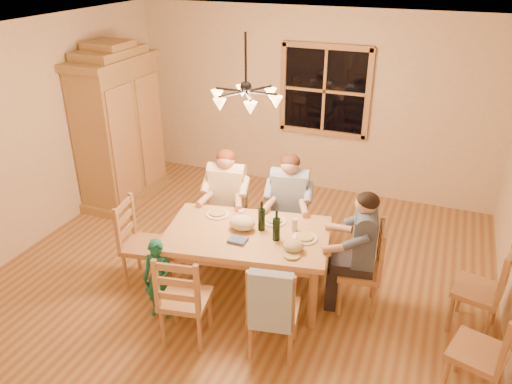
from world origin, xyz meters
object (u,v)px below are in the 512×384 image
at_px(dining_table, 247,241).
at_px(chair_spare_front, 475,366).
at_px(armoire, 120,131).
at_px(chair_end_right, 358,282).
at_px(chair_end_left, 145,257).
at_px(wine_bottle_b, 276,225).
at_px(chair_far_left, 228,228).
at_px(adult_woman, 227,189).
at_px(chair_spare_back, 475,303).
at_px(adult_slate_man, 362,238).
at_px(wine_bottle_a, 262,216).
at_px(adult_plaid_man, 289,195).
at_px(child, 159,279).
at_px(chair_near_right, 273,323).
at_px(chair_far_right, 288,235).
at_px(chandelier, 246,96).
at_px(chair_near_left, 186,311).

height_order(dining_table, chair_spare_front, chair_spare_front).
xyz_separation_m(armoire, chair_end_right, (3.74, -1.29, -0.75)).
distance_m(chair_end_left, wine_bottle_b, 1.62).
relative_size(chair_far_left, adult_woman, 1.13).
distance_m(armoire, chair_spare_back, 5.07).
relative_size(chair_end_left, adult_slate_man, 1.13).
bearing_deg(wine_bottle_a, armoire, 153.01).
bearing_deg(adult_plaid_man, child, 50.02).
bearing_deg(chair_near_right, chair_spare_front, -6.14).
distance_m(armoire, wine_bottle_b, 3.29).
relative_size(armoire, chair_far_right, 2.32).
distance_m(armoire, chair_near_right, 3.91).
xyz_separation_m(chair_end_left, wine_bottle_b, (1.48, 0.19, 0.62)).
distance_m(chandelier, dining_table, 1.49).
height_order(chair_far_right, chair_near_left, same).
relative_size(chair_far_right, adult_woman, 1.13).
height_order(chair_near_right, adult_woman, adult_woman).
bearing_deg(chair_far_left, chandelier, 131.89).
height_order(adult_plaid_man, chair_spare_front, adult_plaid_man).
relative_size(chair_end_right, chair_spare_front, 1.00).
bearing_deg(wine_bottle_b, chair_far_right, 99.64).
xyz_separation_m(adult_woman, adult_slate_man, (1.71, -0.50, 0.00)).
bearing_deg(chair_far_left, chair_spare_front, 145.29).
distance_m(wine_bottle_a, chair_spare_front, 2.36).
height_order(chair_far_right, wine_bottle_b, wine_bottle_b).
height_order(adult_plaid_man, adult_slate_man, same).
relative_size(chair_near_right, adult_plaid_man, 1.13).
bearing_deg(chandelier, child, -115.61).
relative_size(chair_far_left, chair_end_left, 1.00).
xyz_separation_m(child, chair_spare_back, (2.96, 0.95, -0.14)).
height_order(adult_woman, adult_plaid_man, same).
height_order(chair_far_left, adult_plaid_man, adult_plaid_man).
bearing_deg(adult_woman, chandelier, 131.89).
xyz_separation_m(adult_woman, wine_bottle_a, (0.67, -0.59, 0.08)).
bearing_deg(chair_end_left, armoire, -149.95).
relative_size(adult_plaid_man, chair_spare_back, 0.88).
distance_m(adult_woman, adult_slate_man, 1.78).
height_order(chair_near_right, chair_end_right, same).
bearing_deg(chair_end_right, chair_spare_back, -96.08).
bearing_deg(adult_slate_man, adult_plaid_man, 46.64).
relative_size(wine_bottle_a, wine_bottle_b, 1.00).
xyz_separation_m(wine_bottle_b, child, (-1.01, -0.65, -0.49)).
xyz_separation_m(chair_far_left, chair_spare_back, (2.84, -0.42, 0.00)).
bearing_deg(chair_end_right, chair_spare_front, -135.23).
xyz_separation_m(chair_end_right, chair_spare_back, (1.13, 0.08, 0.00)).
relative_size(chair_end_left, chair_end_right, 1.00).
distance_m(wine_bottle_b, child, 1.29).
bearing_deg(armoire, chair_far_right, -13.24).
height_order(chair_end_left, chair_spare_back, same).
bearing_deg(chair_end_right, chair_near_right, 136.74).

